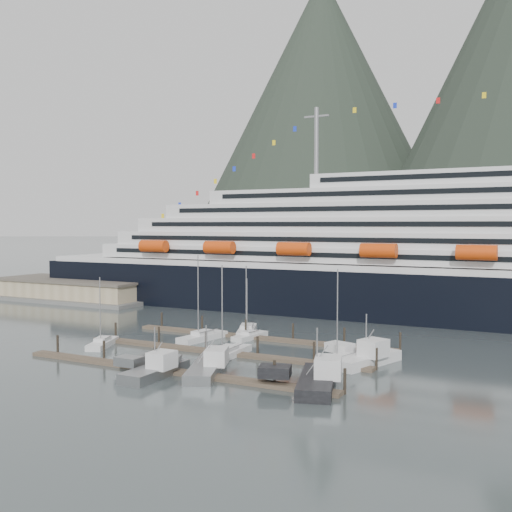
% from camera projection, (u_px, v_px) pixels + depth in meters
% --- Properties ---
extents(ground, '(1600.00, 1600.00, 0.00)m').
position_uv_depth(ground, '(238.00, 361.00, 85.56)').
color(ground, '#465252').
rests_on(ground, ground).
extents(cruise_ship, '(210.00, 30.40, 50.30)m').
position_uv_depth(cruise_ship, '(502.00, 262.00, 119.87)').
color(cruise_ship, black).
rests_on(cruise_ship, ground).
extents(warehouse, '(46.00, 20.00, 5.80)m').
position_uv_depth(warehouse, '(75.00, 291.00, 155.74)').
color(warehouse, '#595956').
rests_on(warehouse, ground).
extents(dock_near, '(48.18, 2.28, 3.20)m').
position_uv_depth(dock_near, '(169.00, 370.00, 78.98)').
color(dock_near, '#45382C').
rests_on(dock_near, ground).
extents(dock_mid, '(48.18, 2.28, 3.20)m').
position_uv_depth(dock_mid, '(220.00, 352.00, 90.51)').
color(dock_mid, '#45382C').
rests_on(dock_mid, ground).
extents(dock_far, '(48.18, 2.28, 3.20)m').
position_uv_depth(dock_far, '(259.00, 337.00, 102.04)').
color(dock_far, '#45382C').
rests_on(dock_far, ground).
extents(sailboat_a, '(5.50, 8.96, 11.65)m').
position_uv_depth(sailboat_a, '(103.00, 344.00, 95.98)').
color(sailboat_a, silver).
rests_on(sailboat_a, ground).
extents(sailboat_c, '(4.39, 10.45, 14.95)m').
position_uv_depth(sailboat_c, '(202.00, 338.00, 101.17)').
color(sailboat_c, silver).
rests_on(sailboat_c, ground).
extents(sailboat_d, '(3.27, 11.94, 14.19)m').
position_uv_depth(sailboat_d, '(226.00, 355.00, 87.88)').
color(sailboat_d, silver).
rests_on(sailboat_d, ground).
extents(sailboat_e, '(6.57, 10.77, 12.73)m').
position_uv_depth(sailboat_e, '(247.00, 331.00, 107.56)').
color(sailboat_e, silver).
rests_on(sailboat_e, ground).
extents(sailboat_f, '(3.24, 8.26, 10.84)m').
position_uv_depth(sailboat_f, '(250.00, 337.00, 102.32)').
color(sailboat_f, silver).
rests_on(sailboat_f, ground).
extents(sailboat_h, '(4.69, 9.59, 13.95)m').
position_uv_depth(sailboat_h, '(341.00, 362.00, 83.00)').
color(sailboat_h, silver).
rests_on(sailboat_h, ground).
extents(trawler_b, '(8.34, 10.95, 7.09)m').
position_uv_depth(trawler_b, '(154.00, 370.00, 76.90)').
color(trawler_b, gray).
rests_on(trawler_b, ground).
extents(trawler_c, '(11.09, 13.99, 6.97)m').
position_uv_depth(trawler_c, '(205.00, 366.00, 78.67)').
color(trawler_c, gray).
rests_on(trawler_c, ground).
extents(trawler_d, '(11.01, 13.97, 8.01)m').
position_uv_depth(trawler_d, '(316.00, 380.00, 71.60)').
color(trawler_d, black).
rests_on(trawler_d, ground).
extents(trawler_e, '(10.28, 12.66, 7.86)m').
position_uv_depth(trawler_e, '(365.00, 358.00, 83.56)').
color(trawler_e, silver).
rests_on(trawler_e, ground).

